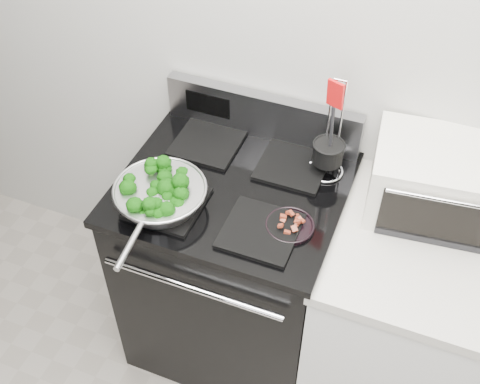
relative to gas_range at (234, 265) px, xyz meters
The scene contains 8 objects.
back_wall 0.97m from the gas_range, 48.22° to the left, with size 4.00×0.02×2.70m, color #BBB9B2.
gas_range is the anchor object (origin of this frame).
counter 0.69m from the gas_range, ahead, with size 0.62×0.68×0.92m.
skillet 0.58m from the gas_range, 135.17° to the right, with size 0.32×0.51×0.07m.
broccoli_pile 0.59m from the gas_range, 135.62° to the right, with size 0.25×0.25×0.09m, color black, non-canonical shape.
bacon_plate 0.55m from the gas_range, 25.11° to the right, with size 0.16×0.16×0.04m.
utensil_holder 0.63m from the gas_range, 32.42° to the left, with size 0.13×0.13×0.40m.
toaster_oven 0.89m from the gas_range, 14.49° to the left, with size 0.47×0.38×0.25m.
Camera 1 is at (0.28, 0.01, 2.43)m, focal length 45.00 mm.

